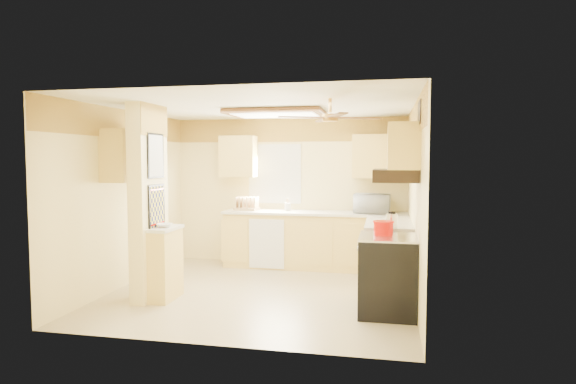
% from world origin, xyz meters
% --- Properties ---
extents(floor, '(4.00, 4.00, 0.00)m').
position_xyz_m(floor, '(0.00, 0.00, 0.00)').
color(floor, tan).
rests_on(floor, ground).
extents(ceiling, '(4.00, 4.00, 0.00)m').
position_xyz_m(ceiling, '(0.00, 0.00, 2.50)').
color(ceiling, white).
rests_on(ceiling, wall_back).
extents(wall_back, '(4.00, 0.00, 4.00)m').
position_xyz_m(wall_back, '(0.00, 1.90, 1.25)').
color(wall_back, '#FFE89B').
rests_on(wall_back, floor).
extents(wall_front, '(4.00, 0.00, 4.00)m').
position_xyz_m(wall_front, '(0.00, -1.90, 1.25)').
color(wall_front, '#FFE89B').
rests_on(wall_front, floor).
extents(wall_left, '(0.00, 3.80, 3.80)m').
position_xyz_m(wall_left, '(-2.00, 0.00, 1.25)').
color(wall_left, '#FFE89B').
rests_on(wall_left, floor).
extents(wall_right, '(0.00, 3.80, 3.80)m').
position_xyz_m(wall_right, '(2.00, 0.00, 1.25)').
color(wall_right, '#FFE89B').
rests_on(wall_right, floor).
extents(wallpaper_border, '(4.00, 0.02, 0.40)m').
position_xyz_m(wallpaper_border, '(0.00, 1.88, 2.30)').
color(wallpaper_border, '#FCCD4A').
rests_on(wallpaper_border, wall_back).
extents(partition_column, '(0.20, 0.70, 2.50)m').
position_xyz_m(partition_column, '(-1.35, -0.55, 1.25)').
color(partition_column, '#FFE89B').
rests_on(partition_column, floor).
extents(partition_ledge, '(0.25, 0.55, 0.90)m').
position_xyz_m(partition_ledge, '(-1.13, -0.55, 0.45)').
color(partition_ledge, '#EECE6B').
rests_on(partition_ledge, floor).
extents(ledge_top, '(0.28, 0.58, 0.04)m').
position_xyz_m(ledge_top, '(-1.13, -0.55, 0.92)').
color(ledge_top, silver).
rests_on(ledge_top, partition_ledge).
extents(lower_cabinets_back, '(3.00, 0.60, 0.90)m').
position_xyz_m(lower_cabinets_back, '(0.50, 1.60, 0.45)').
color(lower_cabinets_back, '#EECE6B').
rests_on(lower_cabinets_back, floor).
extents(lower_cabinets_right, '(0.60, 1.40, 0.90)m').
position_xyz_m(lower_cabinets_right, '(1.70, 0.60, 0.45)').
color(lower_cabinets_right, '#EECE6B').
rests_on(lower_cabinets_right, floor).
extents(countertop_back, '(3.04, 0.64, 0.04)m').
position_xyz_m(countertop_back, '(0.50, 1.59, 0.92)').
color(countertop_back, silver).
rests_on(countertop_back, lower_cabinets_back).
extents(countertop_right, '(0.64, 1.44, 0.04)m').
position_xyz_m(countertop_right, '(1.69, 0.60, 0.92)').
color(countertop_right, silver).
rests_on(countertop_right, lower_cabinets_right).
extents(dishwasher_panel, '(0.58, 0.02, 0.80)m').
position_xyz_m(dishwasher_panel, '(-0.25, 1.29, 0.43)').
color(dishwasher_panel, white).
rests_on(dishwasher_panel, lower_cabinets_back).
extents(window, '(0.92, 0.02, 1.02)m').
position_xyz_m(window, '(-0.25, 1.89, 1.55)').
color(window, white).
rests_on(window, wall_back).
extents(upper_cab_back_left, '(0.60, 0.35, 0.70)m').
position_xyz_m(upper_cab_back_left, '(-0.85, 1.72, 1.85)').
color(upper_cab_back_left, '#EECE6B').
rests_on(upper_cab_back_left, wall_back).
extents(upper_cab_back_right, '(0.90, 0.35, 0.70)m').
position_xyz_m(upper_cab_back_right, '(1.55, 1.72, 1.85)').
color(upper_cab_back_right, '#EECE6B').
rests_on(upper_cab_back_right, wall_back).
extents(upper_cab_right, '(0.35, 1.00, 0.70)m').
position_xyz_m(upper_cab_right, '(1.82, 1.25, 1.85)').
color(upper_cab_right, '#EECE6B').
rests_on(upper_cab_right, wall_right).
extents(upper_cab_left_wall, '(0.35, 0.75, 0.70)m').
position_xyz_m(upper_cab_left_wall, '(-1.82, -0.25, 1.85)').
color(upper_cab_left_wall, '#EECE6B').
rests_on(upper_cab_left_wall, wall_left).
extents(upper_cab_over_stove, '(0.35, 0.76, 0.52)m').
position_xyz_m(upper_cab_over_stove, '(1.82, -0.55, 1.95)').
color(upper_cab_over_stove, '#EECE6B').
rests_on(upper_cab_over_stove, wall_right).
extents(stove, '(0.68, 0.77, 0.92)m').
position_xyz_m(stove, '(1.67, -0.55, 0.46)').
color(stove, black).
rests_on(stove, floor).
extents(range_hood, '(0.50, 0.76, 0.14)m').
position_xyz_m(range_hood, '(1.74, -0.55, 1.62)').
color(range_hood, black).
rests_on(range_hood, upper_cab_over_stove).
extents(poster_menu, '(0.02, 0.42, 0.57)m').
position_xyz_m(poster_menu, '(-1.24, -0.55, 1.85)').
color(poster_menu, black).
rests_on(poster_menu, partition_column).
extents(poster_nashville, '(0.02, 0.42, 0.57)m').
position_xyz_m(poster_nashville, '(-1.24, -0.55, 1.20)').
color(poster_nashville, black).
rests_on(poster_nashville, partition_column).
extents(ceiling_light_panel, '(1.35, 0.95, 0.06)m').
position_xyz_m(ceiling_light_panel, '(0.10, 0.50, 2.46)').
color(ceiling_light_panel, brown).
rests_on(ceiling_light_panel, ceiling).
extents(ceiling_fan, '(1.15, 1.15, 0.26)m').
position_xyz_m(ceiling_fan, '(1.00, -0.70, 2.29)').
color(ceiling_fan, gold).
rests_on(ceiling_fan, ceiling).
extents(vent_grate, '(0.02, 0.40, 0.25)m').
position_xyz_m(vent_grate, '(1.98, -0.90, 2.30)').
color(vent_grate, black).
rests_on(vent_grate, wall_right).
extents(microwave, '(0.59, 0.42, 0.31)m').
position_xyz_m(microwave, '(1.43, 1.58, 1.09)').
color(microwave, white).
rests_on(microwave, countertop_back).
extents(bowl, '(0.23, 0.23, 0.05)m').
position_xyz_m(bowl, '(-1.12, -0.58, 0.96)').
color(bowl, white).
rests_on(bowl, ledge_top).
extents(dutch_oven, '(0.25, 0.25, 0.16)m').
position_xyz_m(dutch_oven, '(1.62, -0.48, 1.00)').
color(dutch_oven, red).
rests_on(dutch_oven, stove).
extents(kettle, '(0.14, 0.14, 0.21)m').
position_xyz_m(kettle, '(1.72, -0.10, 1.04)').
color(kettle, silver).
rests_on(kettle, countertop_right).
extents(dish_rack, '(0.41, 0.32, 0.22)m').
position_xyz_m(dish_rack, '(-0.68, 1.62, 1.02)').
color(dish_rack, tan).
rests_on(dish_rack, countertop_back).
extents(utensil_crock, '(0.10, 0.10, 0.20)m').
position_xyz_m(utensil_crock, '(0.02, 1.68, 1.01)').
color(utensil_crock, white).
rests_on(utensil_crock, countertop_back).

